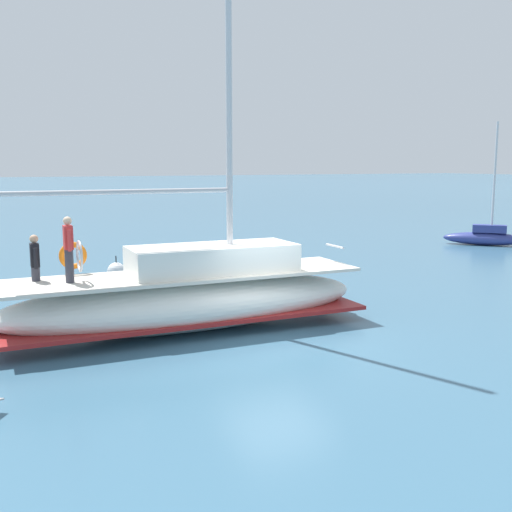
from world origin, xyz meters
name	(u,v)px	position (x,y,z in m)	size (l,w,h in m)	color
ground_plane	(279,338)	(0.00, 0.00, 0.00)	(400.00, 400.00, 0.00)	#38607A
main_sailboat	(190,295)	(-1.78, -1.66, 0.91)	(2.89, 9.71, 13.04)	white
moored_catamaran	(485,236)	(-10.20, 18.22, 0.48)	(3.79, 3.56, 6.41)	navy
mooring_buoy	(116,271)	(-10.04, -1.50, 0.21)	(0.70, 0.70, 0.95)	silver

